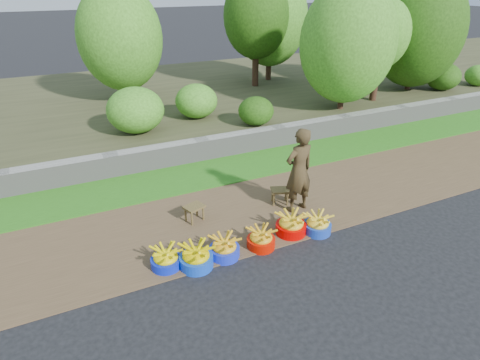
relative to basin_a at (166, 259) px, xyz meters
name	(u,v)px	position (x,y,z in m)	size (l,w,h in m)	color
ground_plane	(285,246)	(2.01, -0.34, -0.16)	(120.00, 120.00, 0.00)	black
dirt_shoulder	(253,212)	(2.01, 0.91, -0.15)	(80.00, 2.50, 0.02)	brown
grass_verge	(215,172)	(2.01, 2.91, -0.14)	(80.00, 1.50, 0.04)	#2C7419
retaining_wall	(202,149)	(2.01, 3.76, 0.11)	(80.00, 0.35, 0.55)	gray
earth_bank	(153,102)	(2.01, 8.66, 0.09)	(80.00, 10.00, 0.50)	#3F4025
vegetation	(92,43)	(0.07, 6.52, 2.45)	(33.58, 7.21, 4.04)	#341F15
basin_a	(166,259)	(0.00, 0.00, 0.00)	(0.49, 0.49, 0.37)	#0B21C5
basin_b	(196,257)	(0.44, -0.19, 0.02)	(0.55, 0.55, 0.41)	blue
basin_c	(224,248)	(0.95, -0.14, 0.01)	(0.51, 0.51, 0.38)	#182BCD
basin_d	(261,239)	(1.63, -0.17, 0.00)	(0.49, 0.49, 0.37)	#C11001
basin_e	(291,225)	(2.31, -0.04, 0.02)	(0.55, 0.55, 0.41)	#CD0200
basin_f	(318,224)	(2.77, -0.21, 0.00)	(0.50, 0.50, 0.38)	#193CAF
stool_left	(194,209)	(0.87, 1.09, 0.11)	(0.43, 0.38, 0.32)	brown
stool_right	(280,192)	(2.67, 0.97, 0.11)	(0.44, 0.39, 0.32)	brown
vendor_woman	(299,171)	(2.85, 0.63, 0.71)	(0.62, 0.41, 1.70)	black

